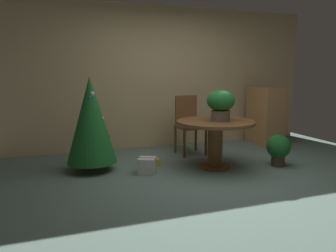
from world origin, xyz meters
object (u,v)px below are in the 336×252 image
at_px(holiday_tree, 91,120).
at_px(potted_plant, 278,148).
at_px(wooden_chair_far, 189,122).
at_px(flower_vase, 221,103).
at_px(round_dining_table, 215,133).
at_px(gift_box_gold, 149,163).
at_px(wooden_cabinet, 265,116).
at_px(gift_box_cream, 147,166).

bearing_deg(holiday_tree, potted_plant, -15.08).
xyz_separation_m(wooden_chair_far, holiday_tree, (-1.72, -0.50, 0.18)).
relative_size(flower_vase, wooden_chair_far, 0.45).
xyz_separation_m(round_dining_table, wooden_chair_far, (0.00, 0.98, 0.03)).
xyz_separation_m(flower_vase, gift_box_gold, (-0.96, 0.42, -0.90)).
xyz_separation_m(wooden_chair_far, gift_box_gold, (-0.88, -0.56, -0.50)).
xyz_separation_m(round_dining_table, flower_vase, (0.07, -0.01, 0.43)).
height_order(flower_vase, wooden_cabinet, flower_vase).
relative_size(round_dining_table, gift_box_gold, 3.52).
height_order(wooden_chair_far, potted_plant, wooden_chair_far).
height_order(wooden_chair_far, wooden_cabinet, wooden_cabinet).
height_order(round_dining_table, gift_box_gold, round_dining_table).
height_order(gift_box_cream, wooden_cabinet, wooden_cabinet).
height_order(wooden_chair_far, gift_box_cream, wooden_chair_far).
bearing_deg(gift_box_gold, wooden_cabinet, 16.39).
distance_m(gift_box_cream, potted_plant, 2.00).
height_order(round_dining_table, potted_plant, round_dining_table).
xyz_separation_m(round_dining_table, wooden_cabinet, (1.73, 1.18, 0.03)).
height_order(flower_vase, holiday_tree, holiday_tree).
distance_m(flower_vase, gift_box_cream, 1.39).
height_order(wooden_chair_far, holiday_tree, holiday_tree).
bearing_deg(round_dining_table, wooden_cabinet, 34.40).
bearing_deg(gift_box_gold, holiday_tree, 175.81).
bearing_deg(round_dining_table, flower_vase, -6.85).
bearing_deg(gift_box_gold, wooden_chair_far, 32.40).
distance_m(round_dining_table, wooden_cabinet, 2.10).
relative_size(flower_vase, wooden_cabinet, 0.40).
relative_size(holiday_tree, gift_box_gold, 4.18).
distance_m(flower_vase, wooden_chair_far, 1.07).
bearing_deg(gift_box_gold, round_dining_table, -25.22).
xyz_separation_m(holiday_tree, gift_box_cream, (0.70, -0.41, -0.63)).
xyz_separation_m(wooden_chair_far, wooden_cabinet, (1.73, 0.21, -0.00)).
distance_m(round_dining_table, holiday_tree, 1.80).
height_order(holiday_tree, wooden_cabinet, holiday_tree).
bearing_deg(gift_box_gold, gift_box_cream, -112.23).
xyz_separation_m(flower_vase, potted_plant, (0.87, -0.23, -0.68)).
bearing_deg(round_dining_table, holiday_tree, 164.50).
bearing_deg(gift_box_cream, flower_vase, -4.13).
height_order(holiday_tree, gift_box_cream, holiday_tree).
bearing_deg(holiday_tree, wooden_chair_far, 16.17).
relative_size(flower_vase, gift_box_cream, 1.44).
xyz_separation_m(flower_vase, holiday_tree, (-1.80, 0.49, -0.22)).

